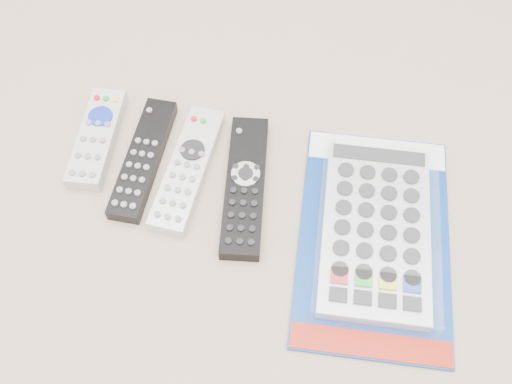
% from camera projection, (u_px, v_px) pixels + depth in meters
% --- Properties ---
extents(remote_small_grey, '(0.07, 0.17, 0.03)m').
position_uv_depth(remote_small_grey, '(97.00, 138.00, 0.83)').
color(remote_small_grey, '#B0B0B2').
rests_on(remote_small_grey, ground).
extents(remote_slim_black, '(0.05, 0.20, 0.02)m').
position_uv_depth(remote_slim_black, '(143.00, 159.00, 0.81)').
color(remote_slim_black, black).
rests_on(remote_slim_black, ground).
extents(remote_silver_dvd, '(0.05, 0.21, 0.02)m').
position_uv_depth(remote_silver_dvd, '(188.00, 169.00, 0.80)').
color(remote_silver_dvd, silver).
rests_on(remote_silver_dvd, ground).
extents(remote_large_black, '(0.09, 0.23, 0.02)m').
position_uv_depth(remote_large_black, '(245.00, 186.00, 0.79)').
color(remote_large_black, black).
rests_on(remote_large_black, ground).
extents(jumbo_remote_packaged, '(0.23, 0.35, 0.04)m').
position_uv_depth(jumbo_remote_packaged, '(376.00, 229.00, 0.75)').
color(jumbo_remote_packaged, navy).
rests_on(jumbo_remote_packaged, ground).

